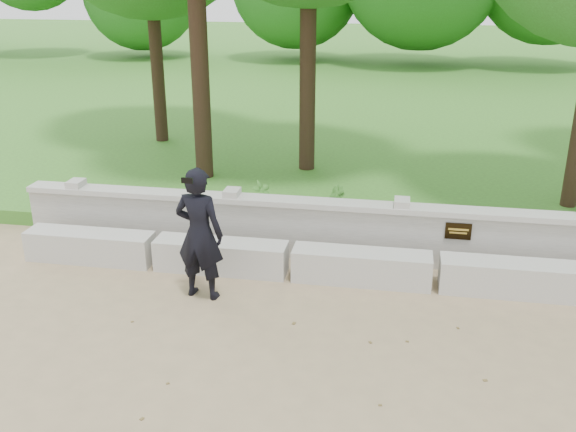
# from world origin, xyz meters

# --- Properties ---
(ground) EXTENTS (80.00, 80.00, 0.00)m
(ground) POSITION_xyz_m (0.00, 0.00, 0.00)
(ground) COLOR #99835E
(ground) RESTS_ON ground
(lawn) EXTENTS (40.00, 22.00, 0.25)m
(lawn) POSITION_xyz_m (0.00, 14.00, 0.12)
(lawn) COLOR #376323
(lawn) RESTS_ON ground
(concrete_bench) EXTENTS (11.90, 0.45, 0.45)m
(concrete_bench) POSITION_xyz_m (0.00, 1.90, 0.22)
(concrete_bench) COLOR beige
(concrete_bench) RESTS_ON ground
(parapet_wall) EXTENTS (12.50, 0.35, 0.90)m
(parapet_wall) POSITION_xyz_m (0.00, 2.60, 0.46)
(parapet_wall) COLOR #B8B5AD
(parapet_wall) RESTS_ON ground
(man_main) EXTENTS (0.70, 0.63, 1.77)m
(man_main) POSITION_xyz_m (-3.04, 1.12, 0.89)
(man_main) COLOR black
(man_main) RESTS_ON ground
(shrub_a) EXTENTS (0.39, 0.43, 0.68)m
(shrub_a) POSITION_xyz_m (-2.69, 3.30, 0.59)
(shrub_a) COLOR #3F7E2B
(shrub_a) RESTS_ON lawn
(shrub_b) EXTENTS (0.36, 0.41, 0.65)m
(shrub_b) POSITION_xyz_m (-1.53, 3.30, 0.58)
(shrub_b) COLOR #3F7E2B
(shrub_b) RESTS_ON lawn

